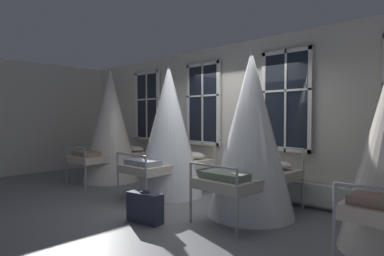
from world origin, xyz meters
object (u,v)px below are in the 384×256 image
at_px(cot_second, 169,132).
at_px(cot_third, 251,135).
at_px(suitcase_dark, 145,207).
at_px(cot_first, 111,127).

relative_size(cot_second, cot_third, 1.00).
bearing_deg(cot_second, cot_third, -90.98).
height_order(cot_third, suitcase_dark, cot_third).
height_order(cot_first, cot_third, cot_first).
bearing_deg(cot_third, cot_first, 91.08).
distance_m(cot_first, cot_third, 4.03).
xyz_separation_m(cot_first, cot_second, (2.09, 0.04, -0.06)).
xyz_separation_m(cot_second, suitcase_dark, (1.04, -1.39, -1.03)).
bearing_deg(cot_first, cot_third, -91.11).
bearing_deg(cot_third, suitcase_dark, 147.62).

